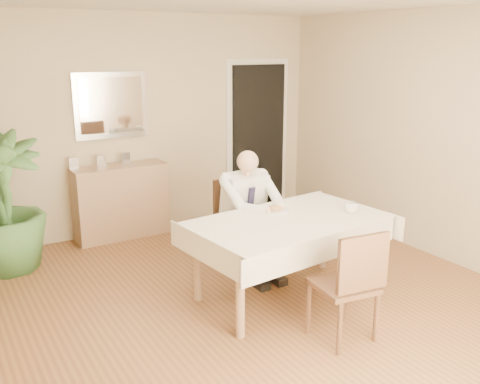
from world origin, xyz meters
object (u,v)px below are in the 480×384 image
dining_table (289,228)px  sideboard (121,201)px  coffee_mug (351,208)px  seated_man (253,208)px  potted_palm (3,203)px  chair_near (351,281)px  chair_far (238,218)px

dining_table → sideboard: bearing=101.8°
coffee_mug → seated_man: bearing=128.5°
potted_palm → chair_near: bearing=-54.5°
potted_palm → coffee_mug: bearing=-38.7°
chair_near → sideboard: chair_near is taller
chair_far → seated_man: 0.34m
dining_table → coffee_mug: (0.59, -0.14, 0.13)m
sideboard → potted_palm: potted_palm is taller
chair_far → potted_palm: 2.34m
chair_far → chair_near: 1.74m
dining_table → coffee_mug: coffee_mug is taller
dining_table → chair_far: chair_far is taller
chair_far → chair_near: bearing=-92.3°
coffee_mug → sideboard: size_ratio=0.11×
seated_man → potted_palm: size_ratio=0.88×
sideboard → seated_man: bearing=-67.4°
chair_far → potted_palm: potted_palm is taller
chair_far → sideboard: chair_far is taller
chair_far → sideboard: 1.64m
seated_man → potted_palm: (-2.06, 1.39, 0.01)m
dining_table → seated_man: seated_man is taller
potted_palm → dining_table: bearing=-43.8°
coffee_mug → dining_table: bearing=166.2°
chair_far → sideboard: bearing=116.1°
chair_near → sideboard: bearing=109.3°
dining_table → potted_palm: potted_palm is taller
dining_table → coffee_mug: bearing=-19.7°
sideboard → potted_palm: bearing=-165.4°
dining_table → chair_far: 0.90m
dining_table → coffee_mug: size_ratio=14.94×
dining_table → chair_near: chair_near is taller
dining_table → chair_near: size_ratio=2.00×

